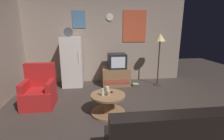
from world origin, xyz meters
name	(u,v)px	position (x,y,z in m)	size (l,w,h in m)	color
ground_plane	(115,116)	(0.00, 0.00, 0.00)	(12.00, 12.00, 0.00)	#3D332D
wall_with_art	(105,41)	(0.01, 2.45, 1.33)	(5.20, 0.12, 2.65)	gray
fridge	(72,62)	(-1.02, 2.05, 0.75)	(0.60, 0.62, 1.77)	silver
tv_stand	(116,76)	(0.31, 1.92, 0.28)	(0.84, 0.53, 0.55)	#8E6642
crt_tv	(117,61)	(0.33, 1.91, 0.77)	(0.54, 0.51, 0.44)	black
standing_lamp	(160,41)	(1.62, 1.80, 1.36)	(0.32, 0.32, 1.59)	#332D28
coffee_table	(108,104)	(-0.12, 0.15, 0.21)	(0.72, 0.72, 0.42)	#8E6642
wine_glass	(102,92)	(-0.24, 0.10, 0.50)	(0.05, 0.05, 0.15)	silver
mug_ceramic_white	(107,89)	(-0.11, 0.37, 0.47)	(0.08, 0.08, 0.09)	silver
mug_ceramic_tan	(108,93)	(-0.11, 0.10, 0.47)	(0.08, 0.08, 0.09)	tan
remote_control	(109,92)	(-0.08, 0.26, 0.43)	(0.15, 0.04, 0.02)	black
armchair	(39,91)	(-1.65, 0.74, 0.34)	(0.68, 0.68, 0.96)	red
book_stack	(135,84)	(0.91, 1.78, 0.03)	(0.21, 0.16, 0.07)	#BB3555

